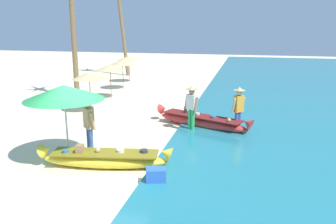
% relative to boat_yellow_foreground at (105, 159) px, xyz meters
% --- Properties ---
extents(ground_plane, '(80.00, 80.00, 0.00)m').
position_rel_boat_yellow_foreground_xyz_m(ground_plane, '(-0.30, 0.07, -0.26)').
color(ground_plane, beige).
extents(boat_yellow_foreground, '(3.95, 1.27, 0.74)m').
position_rel_boat_yellow_foreground_xyz_m(boat_yellow_foreground, '(0.00, 0.00, 0.00)').
color(boat_yellow_foreground, yellow).
rests_on(boat_yellow_foreground, ground).
extents(boat_red_midground, '(4.13, 2.16, 0.77)m').
position_rel_boat_yellow_foreground_xyz_m(boat_red_midground, '(2.18, 4.54, 0.01)').
color(boat_red_midground, red).
rests_on(boat_red_midground, ground).
extents(person_vendor_hatted, '(0.58, 0.44, 1.80)m').
position_rel_boat_yellow_foreground_xyz_m(person_vendor_hatted, '(1.86, 3.93, 0.78)').
color(person_vendor_hatted, green).
rests_on(person_vendor_hatted, ground).
extents(person_tourist_customer, '(0.55, 0.51, 1.78)m').
position_rel_boat_yellow_foreground_xyz_m(person_tourist_customer, '(-0.81, 0.73, 0.75)').
color(person_tourist_customer, '#3D5BA8').
rests_on(person_tourist_customer, ground).
extents(person_vendor_assistant, '(0.54, 0.53, 1.76)m').
position_rel_boat_yellow_foreground_xyz_m(person_vendor_assistant, '(3.60, 4.30, 0.75)').
color(person_vendor_assistant, '#3D5BA8').
rests_on(person_vendor_assistant, ground).
extents(patio_umbrella_large, '(2.31, 2.31, 2.33)m').
position_rel_boat_yellow_foreground_xyz_m(patio_umbrella_large, '(-1.26, 0.18, 1.85)').
color(patio_umbrella_large, '#B7B7BC').
rests_on(patio_umbrella_large, ground).
extents(parasol_row_0, '(1.60, 1.60, 1.91)m').
position_rel_boat_yellow_foreground_xyz_m(parasol_row_0, '(-3.25, 5.79, 1.49)').
color(parasol_row_0, '#8E6B47').
rests_on(parasol_row_0, ground).
extents(parasol_row_1, '(1.60, 1.60, 1.91)m').
position_rel_boat_yellow_foreground_xyz_m(parasol_row_1, '(-3.53, 8.89, 1.49)').
color(parasol_row_1, '#8E6B47').
rests_on(parasol_row_1, ground).
extents(parasol_row_2, '(1.60, 1.60, 1.91)m').
position_rel_boat_yellow_foreground_xyz_m(parasol_row_2, '(-3.89, 11.75, 1.49)').
color(parasol_row_2, '#8E6B47').
rests_on(parasol_row_2, ground).
extents(parasol_row_3, '(1.60, 1.60, 1.91)m').
position_rel_boat_yellow_foreground_xyz_m(parasol_row_3, '(-4.45, 14.50, 1.49)').
color(parasol_row_3, '#8E6B47').
rests_on(parasol_row_3, ground).
extents(palm_tree_tall_inland, '(2.49, 2.49, 6.79)m').
position_rel_boat_yellow_foreground_xyz_m(palm_tree_tall_inland, '(-5.37, 8.45, 5.02)').
color(palm_tree_tall_inland, brown).
rests_on(palm_tree_tall_inland, ground).
extents(palm_tree_leaning_seaward, '(2.77, 2.85, 7.27)m').
position_rel_boat_yellow_foreground_xyz_m(palm_tree_leaning_seaward, '(-6.32, 17.75, 5.61)').
color(palm_tree_leaning_seaward, brown).
rests_on(palm_tree_leaning_seaward, ground).
extents(cooler_box, '(0.59, 0.49, 0.44)m').
position_rel_boat_yellow_foreground_xyz_m(cooler_box, '(1.72, -0.70, -0.04)').
color(cooler_box, blue).
rests_on(cooler_box, ground).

